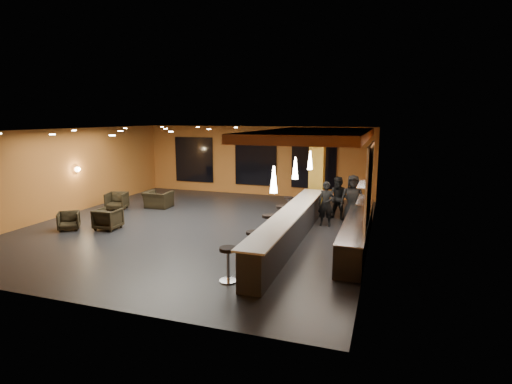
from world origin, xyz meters
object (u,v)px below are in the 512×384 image
(prep_counter, at_px, (357,232))
(pendant_0, at_px, (274,180))
(staff_c, at_px, (352,199))
(bar_stool_3, at_px, (282,214))
(column, at_px, (317,171))
(bar_counter, at_px, (291,228))
(armchair_b, at_px, (108,219))
(bar_stool_4, at_px, (289,204))
(armchair_a, at_px, (69,221))
(staff_b, at_px, (339,199))
(pendant_2, at_px, (310,160))
(bar_stool_0, at_px, (228,260))
(armchair_c, at_px, (117,201))
(armchair_d, at_px, (158,200))
(bar_stool_2, at_px, (268,224))
(pendant_1, at_px, (295,168))
(staff_a, at_px, (326,204))
(bar_stool_1, at_px, (253,242))

(prep_counter, height_order, pendant_0, pendant_0)
(staff_c, bearing_deg, bar_stool_3, -150.49)
(column, height_order, bar_stool_3, column)
(bar_counter, relative_size, staff_c, 4.38)
(armchair_b, xyz_separation_m, bar_stool_4, (5.64, 3.96, 0.12))
(prep_counter, xyz_separation_m, armchair_a, (-9.86, -1.43, -0.11))
(armchair_b, bearing_deg, staff_b, -155.32)
(pendant_2, distance_m, bar_stool_0, 6.67)
(bar_stool_4, bearing_deg, bar_stool_3, -83.15)
(armchair_a, relative_size, armchair_c, 0.86)
(staff_b, bearing_deg, staff_c, -6.22)
(pendant_0, bearing_deg, prep_counter, 51.34)
(bar_counter, xyz_separation_m, armchair_d, (-6.77, 3.17, -0.14))
(armchair_d, distance_m, bar_stool_3, 6.28)
(bar_stool_2, xyz_separation_m, bar_stool_3, (0.08, 1.41, 0.00))
(armchair_b, xyz_separation_m, armchair_c, (-1.69, 2.70, 0.00))
(prep_counter, xyz_separation_m, bar_stool_3, (-2.70, 1.05, 0.11))
(armchair_c, height_order, bar_stool_2, bar_stool_2)
(armchair_c, height_order, bar_stool_3, bar_stool_3)
(staff_c, height_order, bar_stool_3, staff_c)
(pendant_0, relative_size, staff_b, 0.41)
(pendant_0, relative_size, pendant_1, 1.00)
(staff_a, distance_m, armchair_c, 9.01)
(armchair_a, distance_m, bar_stool_4, 8.24)
(pendant_1, relative_size, staff_a, 0.42)
(staff_b, distance_m, bar_stool_2, 3.84)
(pendant_1, height_order, pendant_2, same)
(pendant_0, bearing_deg, armchair_a, 172.27)
(pendant_2, distance_m, armchair_d, 7.06)
(pendant_0, height_order, staff_c, pendant_0)
(bar_counter, xyz_separation_m, bar_stool_3, (-0.70, 1.55, 0.04))
(pendant_2, height_order, bar_stool_4, pendant_2)
(bar_stool_0, height_order, bar_stool_1, bar_stool_0)
(pendant_1, xyz_separation_m, staff_c, (1.60, 2.75, -1.44))
(pendant_0, distance_m, armchair_b, 7.05)
(prep_counter, distance_m, bar_stool_1, 3.48)
(armchair_c, distance_m, bar_stool_0, 9.41)
(pendant_2, bearing_deg, bar_stool_2, -105.30)
(staff_a, bearing_deg, staff_c, 45.39)
(bar_stool_1, xyz_separation_m, bar_stool_3, (-0.04, 3.28, 0.02))
(staff_b, bearing_deg, pendant_1, -91.63)
(armchair_b, distance_m, bar_stool_3, 6.21)
(pendant_0, xyz_separation_m, staff_c, (1.60, 5.25, -1.44))
(bar_counter, bearing_deg, pendant_2, 90.00)
(column, xyz_separation_m, staff_b, (1.06, -1.10, -0.90))
(bar_stool_3, relative_size, bar_stool_4, 1.09)
(pendant_0, relative_size, bar_stool_1, 0.86)
(prep_counter, height_order, armchair_a, prep_counter)
(bar_stool_3, bearing_deg, bar_counter, -65.77)
(prep_counter, xyz_separation_m, staff_c, (-0.40, 2.75, 0.48))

